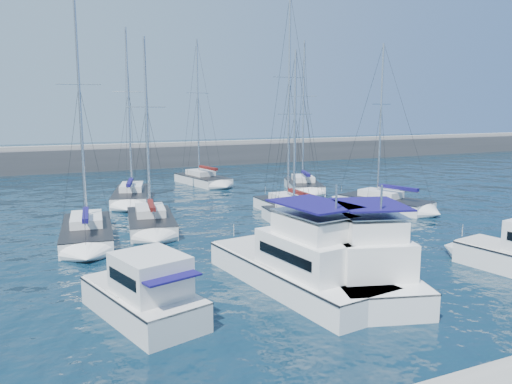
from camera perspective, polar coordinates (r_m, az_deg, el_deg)
name	(u,v)px	position (r m, az deg, el deg)	size (l,w,h in m)	color
ground	(365,274)	(26.54, 12.32, -9.16)	(220.00, 220.00, 0.00)	black
breakwater	(147,160)	(74.02, -12.35, 3.64)	(160.00, 6.00, 4.45)	#424244
motor_yacht_port_outer	(145,296)	(20.97, -12.54, -11.57)	(4.32, 6.60, 3.20)	silver
motor_yacht_port_inner	(300,266)	(23.65, 5.00, -8.42)	(4.86, 10.86, 4.69)	white
motor_yacht_stbd_inner	(361,266)	(24.01, 11.92, -8.31)	(6.10, 9.51, 4.69)	white
sailboat_mid_a	(87,232)	(34.11, -18.76, -4.32)	(3.98, 8.87, 15.90)	white
sailboat_mid_b	(151,222)	(35.90, -11.92, -3.36)	(4.16, 7.75, 13.56)	silver
sailboat_mid_c	(298,220)	(35.78, 4.77, -3.24)	(3.74, 7.80, 12.75)	white
sailboat_mid_d	(293,208)	(39.84, 4.21, -1.86)	(3.17, 8.61, 17.36)	white
sailboat_mid_e	(385,203)	(43.50, 14.49, -1.21)	(5.31, 8.24, 13.97)	white
sailboat_back_a	(132,195)	(46.99, -14.03, -0.38)	(5.11, 9.07, 15.83)	white
sailboat_back_b	(202,179)	(56.15, -6.14, 1.45)	(4.65, 8.25, 16.17)	silver
sailboat_back_c	(304,186)	(51.54, 5.45, 0.73)	(5.26, 7.77, 15.41)	white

